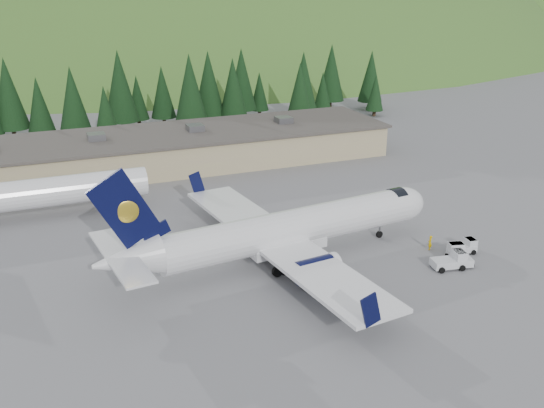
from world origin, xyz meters
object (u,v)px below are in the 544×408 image
Objects in this scene: second_airliner at (29,193)px; baggage_tug_a at (451,261)px; baggage_tug_b at (464,247)px; baggage_tug_c at (459,255)px; terminal_building at (165,149)px; ramp_worker at (430,243)px; airliner at (285,231)px.

baggage_tug_a is (38.80, -29.97, -2.52)m from second_airliner.
baggage_tug_b is (42.41, -27.49, -2.64)m from second_airliner.
baggage_tug_c is (40.39, -29.08, -2.54)m from second_airliner.
baggage_tug_b is (3.62, 2.48, -0.12)m from baggage_tug_a.
terminal_building reaches higher than ramp_worker.
airliner is 12.50× the size of baggage_tug_b.
terminal_building reaches higher than baggage_tug_c.
baggage_tug_b is at bearing -62.64° from terminal_building.
airliner reaches higher than baggage_tug_b.
baggage_tug_a is at bearing 133.28° from baggage_tug_c.
baggage_tug_b is 49.00m from terminal_building.
ramp_worker is (-0.95, 3.59, 0.03)m from baggage_tug_c.
ramp_worker is (0.64, 4.48, 0.01)m from baggage_tug_a.
airliner is at bearing 170.10° from baggage_tug_b.
airliner is at bearing -84.13° from terminal_building.
airliner is 1.37× the size of second_airliner.
baggage_tug_c is at bearing -35.76° from second_airliner.
ramp_worker is at bearing 91.67° from baggage_tug_a.
baggage_tug_c is 49.55m from terminal_building.
baggage_tug_b is 1.85× the size of ramp_worker.
second_airliner is 7.66× the size of baggage_tug_a.
baggage_tug_c is at bearing 38.93° from baggage_tug_a.
second_airliner reaches higher than baggage_tug_b.
baggage_tug_a is (14.96, -7.84, -2.52)m from airliner.
baggage_tug_c reaches higher than ramp_worker.
airliner reaches higher than terminal_building.
terminal_building is (-3.92, 38.13, -0.70)m from airliner.
second_airliner reaches higher than terminal_building.
baggage_tug_b is 0.04× the size of terminal_building.
airliner is 18.13m from baggage_tug_c.
baggage_tug_a is at bearing -67.67° from terminal_building.
second_airliner reaches higher than baggage_tug_c.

